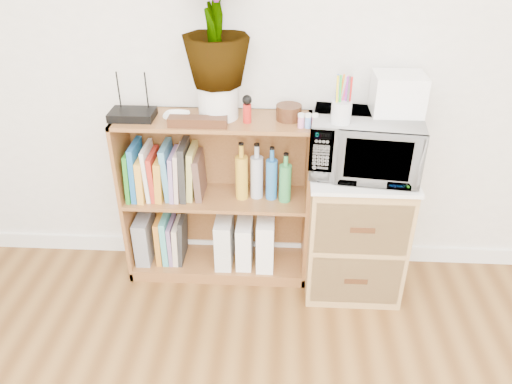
{
  "coord_description": "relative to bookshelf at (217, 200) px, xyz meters",
  "views": [
    {
      "loc": [
        -0.0,
        -0.21,
        1.89
      ],
      "look_at": [
        -0.13,
        1.95,
        0.62
      ],
      "focal_mm": 35.0,
      "sensor_mm": 36.0,
      "label": 1
    }
  ],
  "objects": [
    {
      "name": "skirting_board",
      "position": [
        0.35,
        0.14,
        -0.42
      ],
      "size": [
        4.0,
        0.02,
        0.1
      ],
      "primitive_type": "cube",
      "color": "white",
      "rests_on": "ground"
    },
    {
      "name": "bookshelf",
      "position": [
        0.0,
        0.0,
        0.0
      ],
      "size": [
        1.0,
        0.3,
        0.95
      ],
      "primitive_type": "cube",
      "color": "brown",
      "rests_on": "ground"
    },
    {
      "name": "wicker_unit",
      "position": [
        0.75,
        -0.08,
        -0.12
      ],
      "size": [
        0.5,
        0.45,
        0.7
      ],
      "primitive_type": "cube",
      "color": "#9E7542",
      "rests_on": "ground"
    },
    {
      "name": "microwave",
      "position": [
        0.75,
        -0.08,
        0.39
      ],
      "size": [
        0.55,
        0.41,
        0.29
      ],
      "primitive_type": "imported",
      "rotation": [
        0.0,
        0.0,
        -0.12
      ],
      "color": "white",
      "rests_on": "wicker_unit"
    },
    {
      "name": "pen_cup",
      "position": [
        0.61,
        -0.15,
        0.58
      ],
      "size": [
        0.09,
        0.09,
        0.1
      ],
      "primitive_type": "cylinder",
      "color": "silver",
      "rests_on": "microwave"
    },
    {
      "name": "small_appliance",
      "position": [
        0.89,
        -0.01,
        0.63
      ],
      "size": [
        0.24,
        0.2,
        0.19
      ],
      "primitive_type": "cube",
      "color": "white",
      "rests_on": "microwave"
    },
    {
      "name": "router",
      "position": [
        -0.4,
        -0.02,
        0.5
      ],
      "size": [
        0.22,
        0.15,
        0.04
      ],
      "primitive_type": "cube",
      "color": "black",
      "rests_on": "bookshelf"
    },
    {
      "name": "white_bowl",
      "position": [
        -0.17,
        -0.03,
        0.49
      ],
      "size": [
        0.13,
        0.13,
        0.03
      ],
      "primitive_type": "imported",
      "color": "white",
      "rests_on": "bookshelf"
    },
    {
      "name": "plant_pot",
      "position": [
        0.03,
        0.02,
        0.56
      ],
      "size": [
        0.2,
        0.2,
        0.17
      ],
      "primitive_type": "cylinder",
      "color": "silver",
      "rests_on": "bookshelf"
    },
    {
      "name": "potted_plant",
      "position": [
        0.03,
        0.02,
        0.93
      ],
      "size": [
        0.33,
        0.33,
        0.58
      ],
      "primitive_type": "imported",
      "color": "#28652B",
      "rests_on": "plant_pot"
    },
    {
      "name": "trinket_box",
      "position": [
        -0.06,
        -0.1,
        0.5
      ],
      "size": [
        0.28,
        0.07,
        0.05
      ],
      "primitive_type": "cube",
      "color": "#371E0F",
      "rests_on": "bookshelf"
    },
    {
      "name": "kokeshi_doll",
      "position": [
        0.17,
        -0.04,
        0.52
      ],
      "size": [
        0.04,
        0.04,
        0.09
      ],
      "primitive_type": "cylinder",
      "color": "#B31C16",
      "rests_on": "bookshelf"
    },
    {
      "name": "wooden_bowl",
      "position": [
        0.38,
        0.01,
        0.51
      ],
      "size": [
        0.13,
        0.13,
        0.07
      ],
      "primitive_type": "cylinder",
      "color": "#36190E",
      "rests_on": "bookshelf"
    },
    {
      "name": "paint_jars",
      "position": [
        0.47,
        -0.09,
        0.5
      ],
      "size": [
        0.11,
        0.04,
        0.06
      ],
      "primitive_type": "cube",
      "color": "pink",
      "rests_on": "bookshelf"
    },
    {
      "name": "file_box",
      "position": [
        -0.43,
        0.0,
        -0.27
      ],
      "size": [
        0.08,
        0.22,
        0.27
      ],
      "primitive_type": "cube",
      "color": "gray",
      "rests_on": "bookshelf"
    },
    {
      "name": "magazine_holder_left",
      "position": [
        0.04,
        -0.01,
        -0.26
      ],
      "size": [
        0.09,
        0.23,
        0.29
      ],
      "primitive_type": "cube",
      "color": "silver",
      "rests_on": "bookshelf"
    },
    {
      "name": "magazine_holder_mid",
      "position": [
        0.15,
        -0.01,
        -0.27
      ],
      "size": [
        0.09,
        0.22,
        0.27
      ],
      "primitive_type": "cube",
      "color": "white",
      "rests_on": "bookshelf"
    },
    {
      "name": "magazine_holder_right",
      "position": [
        0.27,
        -0.01,
        -0.25
      ],
      "size": [
        0.1,
        0.24,
        0.3
      ],
      "primitive_type": "cube",
      "color": "white",
      "rests_on": "bookshelf"
    },
    {
      "name": "cookbooks",
      "position": [
        -0.27,
        -0.0,
        0.16
      ],
      "size": [
        0.4,
        0.2,
        0.31
      ],
      "color": "#227B21",
      "rests_on": "bookshelf"
    },
    {
      "name": "liquor_bottles",
      "position": [
        0.25,
        -0.0,
        0.17
      ],
      "size": [
        0.3,
        0.07,
        0.31
      ],
      "color": "gold",
      "rests_on": "bookshelf"
    },
    {
      "name": "lower_books",
      "position": [
        -0.27,
        0.0,
        -0.27
      ],
      "size": [
        0.17,
        0.19,
        0.29
      ],
      "color": "#BF7421",
      "rests_on": "bookshelf"
    }
  ]
}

